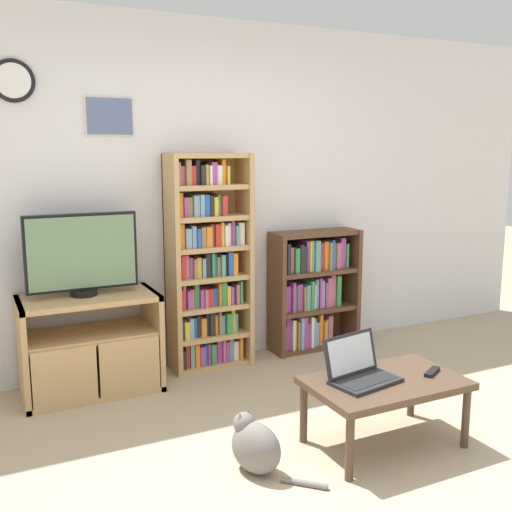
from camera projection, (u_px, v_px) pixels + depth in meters
ground_plane at (347, 495)px, 2.89m from camera, size 18.00×18.00×0.00m
wall_back at (191, 195)px, 4.53m from camera, size 6.68×0.09×2.60m
tv_stand at (91, 344)px, 4.06m from camera, size 0.91×0.48×0.68m
television at (82, 254)px, 3.98m from camera, size 0.73×0.18×0.55m
bookshelf_tall at (207, 266)px, 4.49m from camera, size 0.61×0.29×1.62m
bookshelf_short at (310, 290)px, 4.95m from camera, size 0.75×0.27×0.99m
coffee_table at (385, 387)px, 3.33m from camera, size 0.86×0.54×0.39m
laptop at (359, 370)px, 3.30m from camera, size 0.42×0.33×0.25m
remote_near_laptop at (432, 372)px, 3.41m from camera, size 0.16×0.12×0.02m
cat at (254, 446)px, 3.08m from camera, size 0.40×0.49×0.32m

